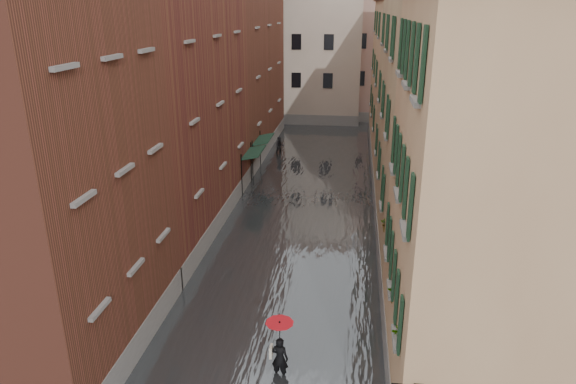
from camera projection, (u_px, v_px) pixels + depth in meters
The scene contains 15 objects.
ground at pixel (271, 330), 18.62m from camera, with size 120.00×120.00×0.00m, color #5F5F62.
floodwater at pixel (306, 201), 30.70m from camera, with size 10.00×60.00×0.20m, color #464A4D.
building_left_near at pixel (28, 168), 15.40m from camera, with size 6.00×8.00×13.00m, color brown.
building_left_mid at pixel (161, 109), 25.74m from camera, with size 6.00×14.00×12.50m, color brown.
building_left_far at pixel (231, 63), 39.47m from camera, with size 6.00×16.00×14.00m, color brown.
building_right_near at pixel (511, 215), 13.94m from camera, with size 6.00×8.00×11.50m, color tan.
building_right_mid at pixel (448, 111), 23.93m from camera, with size 6.00×14.00×13.00m, color tan.
building_right_far at pixel (415, 82), 38.17m from camera, with size 6.00×16.00×11.50m, color tan.
building_end_cream at pixel (301, 54), 52.19m from camera, with size 12.00×9.00×13.00m, color beige.
building_end_pink at pixel (390, 59), 53.12m from camera, with size 10.00×9.00×12.00m, color #A67E74.
awning_near at pixel (253, 153), 31.91m from camera, with size 1.09×2.94×2.80m.
awning_far at pixel (263, 140), 35.02m from camera, with size 1.09×2.91×2.80m.
window_planters at pixel (395, 268), 15.76m from camera, with size 0.59×7.97×0.84m.
pedestrian_main at pixel (280, 345), 15.81m from camera, with size 0.88×0.88×2.06m.
pedestrian_far at pixel (280, 146), 40.20m from camera, with size 0.73×0.57×1.51m, color black.
Camera 1 is at (2.67, -15.57, 11.08)m, focal length 32.00 mm.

